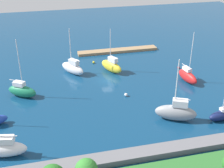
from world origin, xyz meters
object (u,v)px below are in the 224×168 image
object	(u,v)px
sailboat_white_off_beacon	(73,68)
sailboat_gray_center_basin	(176,112)
mooring_buoy_red	(179,68)
sailboat_white_inner_mooring	(3,148)
mooring_buoy_white	(126,95)
sailboat_navy_far_south	(223,115)
pier_dock	(118,51)
mooring_buoy_yellow	(94,62)
sailboat_red_near_pier	(188,76)
sailboat_green_west_end	(22,91)
sailboat_yellow_mid_basin	(111,66)

from	to	relation	value
sailboat_white_off_beacon	sailboat_gray_center_basin	bearing A→B (deg)	177.44
sailboat_white_off_beacon	mooring_buoy_red	distance (m)	28.37
sailboat_white_inner_mooring	mooring_buoy_white	distance (m)	28.89
sailboat_navy_far_south	sailboat_white_off_beacon	bearing A→B (deg)	-55.23
sailboat_gray_center_basin	sailboat_white_inner_mooring	size ratio (longest dim) A/B	0.97
sailboat_white_off_beacon	sailboat_gray_center_basin	size ratio (longest dim) A/B	0.93
sailboat_gray_center_basin	mooring_buoy_white	bearing A→B (deg)	-33.70
pier_dock	mooring_buoy_yellow	xyz separation A→B (m)	(8.90, 7.27, -0.07)
sailboat_red_near_pier	sailboat_navy_far_south	bearing A→B (deg)	-11.74
sailboat_white_off_beacon	sailboat_green_west_end	distance (m)	15.71
sailboat_red_near_pier	mooring_buoy_red	distance (m)	7.89
sailboat_gray_center_basin	sailboat_yellow_mid_basin	distance (m)	25.99
sailboat_gray_center_basin	mooring_buoy_white	size ratio (longest dim) A/B	16.67
sailboat_red_near_pier	sailboat_green_west_end	xyz separation A→B (m)	(39.18, -1.75, -0.03)
sailboat_red_near_pier	mooring_buoy_red	xyz separation A→B (m)	(-1.36, -7.68, -1.20)
sailboat_navy_far_south	mooring_buoy_yellow	xyz separation A→B (m)	(19.36, -33.74, -0.80)
sailboat_gray_center_basin	mooring_buoy_yellow	world-z (taller)	sailboat_gray_center_basin
sailboat_white_off_beacon	mooring_buoy_white	bearing A→B (deg)	178.67
pier_dock	sailboat_green_west_end	world-z (taller)	sailboat_green_west_end
pier_dock	mooring_buoy_yellow	size ratio (longest dim) A/B	38.53
sailboat_navy_far_south	mooring_buoy_yellow	size ratio (longest dim) A/B	15.90
sailboat_red_near_pier	sailboat_white_inner_mooring	distance (m)	45.42
sailboat_red_near_pier	sailboat_gray_center_basin	bearing A→B (deg)	-42.04
mooring_buoy_yellow	sailboat_navy_far_south	bearing A→B (deg)	119.84
pier_dock	mooring_buoy_red	world-z (taller)	pier_dock
sailboat_green_west_end	mooring_buoy_yellow	world-z (taller)	sailboat_green_west_end
sailboat_white_inner_mooring	sailboat_white_off_beacon	bearing A→B (deg)	-105.75
mooring_buoy_yellow	sailboat_yellow_mid_basin	bearing A→B (deg)	118.58
mooring_buoy_yellow	mooring_buoy_red	xyz separation A→B (m)	(-21.67, 9.02, -0.00)
sailboat_yellow_mid_basin	mooring_buoy_red	size ratio (longest dim) A/B	18.12
pier_dock	sailboat_white_off_beacon	xyz separation A→B (m)	(15.34, 12.63, 1.23)
sailboat_navy_far_south	mooring_buoy_yellow	distance (m)	38.91
sailboat_red_near_pier	sailboat_white_inner_mooring	size ratio (longest dim) A/B	0.96
sailboat_yellow_mid_basin	mooring_buoy_red	bearing A→B (deg)	-125.73
sailboat_white_off_beacon	sailboat_yellow_mid_basin	size ratio (longest dim) A/B	1.03
pier_dock	sailboat_white_off_beacon	bearing A→B (deg)	39.47
mooring_buoy_red	sailboat_white_off_beacon	bearing A→B (deg)	-7.41
pier_dock	mooring_buoy_red	xyz separation A→B (m)	(-12.76, 16.29, -0.07)
sailboat_white_off_beacon	sailboat_white_inner_mooring	distance (m)	33.01
sailboat_gray_center_basin	sailboat_navy_far_south	bearing A→B (deg)	-167.85
sailboat_red_near_pier	mooring_buoy_yellow	world-z (taller)	sailboat_red_near_pier
pier_dock	sailboat_gray_center_basin	xyz separation A→B (m)	(-1.51, 38.93, 1.43)
sailboat_white_inner_mooring	mooring_buoy_white	bearing A→B (deg)	-138.82
sailboat_white_off_beacon	sailboat_navy_far_south	world-z (taller)	sailboat_white_off_beacon
sailboat_navy_far_south	mooring_buoy_white	xyz separation A→B (m)	(15.73, -13.40, -0.74)
sailboat_red_near_pier	mooring_buoy_yellow	bearing A→B (deg)	-138.00
sailboat_yellow_mid_basin	sailboat_white_inner_mooring	size ratio (longest dim) A/B	0.88
pier_dock	mooring_buoy_yellow	world-z (taller)	pier_dock
sailboat_yellow_mid_basin	mooring_buoy_white	bearing A→B (deg)	152.12
sailboat_white_off_beacon	mooring_buoy_red	xyz separation A→B (m)	(-28.11, 3.66, -1.30)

